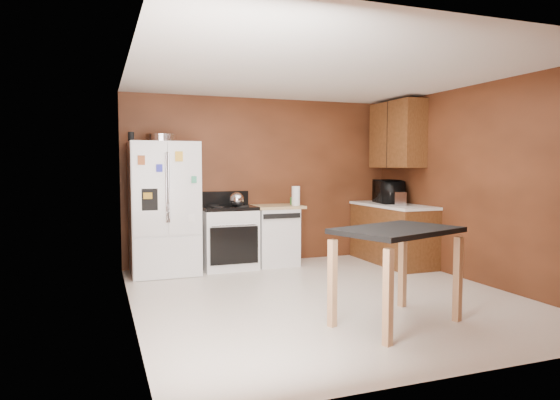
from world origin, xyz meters
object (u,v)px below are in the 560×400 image
microwave (388,193)px  refrigerator (164,208)px  kettle (237,199)px  island (397,244)px  dishwasher (275,234)px  toaster (399,199)px  roasting_pan (161,138)px  pen_cup (131,137)px  paper_towel (296,196)px  green_canister (293,201)px  gas_range (228,236)px

microwave → refrigerator: bearing=97.6°
kettle → refrigerator: 1.01m
kettle → island: kettle is taller
kettle → dishwasher: bearing=12.9°
kettle → toaster: kettle is taller
refrigerator → toaster: bearing=-11.3°
kettle → refrigerator: (-1.01, 0.06, -0.10)m
roasting_pan → microwave: bearing=-4.3°
roasting_pan → toaster: size_ratio=1.53×
pen_cup → microwave: size_ratio=0.20×
paper_towel → pen_cup: bearing=-178.8°
pen_cup → paper_towel: pen_cup is taller
green_canister → toaster: bearing=-30.8°
paper_towel → gas_range: size_ratio=0.26×
gas_range → dishwasher: size_ratio=1.24×
kettle → microwave: bearing=-3.9°
roasting_pan → dishwasher: (1.65, 0.05, -1.40)m
toaster → island: toaster is taller
roasting_pan → paper_towel: roasting_pan is taller
kettle → paper_towel: (0.91, 0.02, 0.03)m
refrigerator → dishwasher: (1.63, 0.09, -0.45)m
microwave → dishwasher: bearing=91.5°
roasting_pan → pen_cup: 0.42m
pen_cup → paper_towel: (2.34, 0.05, -0.83)m
refrigerator → island: size_ratio=1.37×
island → gas_range: bearing=105.7°
microwave → gas_range: 2.57m
roasting_pan → toaster: roasting_pan is taller
microwave → refrigerator: 3.41m
green_canister → refrigerator: bearing=-175.9°
pen_cup → toaster: bearing=-8.7°
toaster → refrigerator: refrigerator is taller
refrigerator → roasting_pan: bearing=118.0°
toaster → refrigerator: bearing=-170.7°
roasting_pan → gas_range: bearing=1.5°
roasting_pan → pen_cup: size_ratio=3.51×
gas_range → pen_cup: bearing=-173.4°
paper_towel → refrigerator: size_ratio=0.16×
pen_cup → toaster: size_ratio=0.44×
paper_towel → island: (-0.16, -2.91, -0.27)m
roasting_pan → microwave: 3.51m
gas_range → kettle: bearing=-50.4°
toaster → refrigerator: 3.36m
pen_cup → gas_range: 1.94m
paper_towel → island: 2.93m
refrigerator → island: 3.44m
paper_towel → toaster: 1.51m
microwave → gas_range: size_ratio=0.53×
roasting_pan → pen_cup: (-0.40, -0.13, 0.01)m
toaster → island: (-1.54, -2.30, -0.24)m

